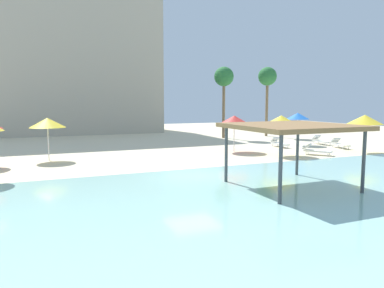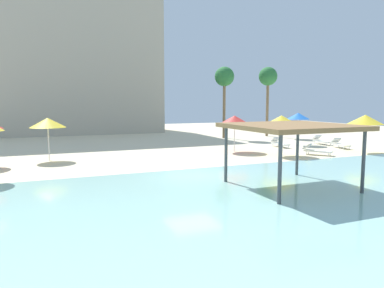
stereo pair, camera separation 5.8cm
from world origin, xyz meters
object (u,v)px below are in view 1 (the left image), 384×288
at_px(palm_tree_0, 267,78).
at_px(shade_pavilion, 291,128).
at_px(beach_umbrella_yellow_4, 47,123).
at_px(lounge_chair_3, 279,143).
at_px(lounge_chair_1, 321,140).
at_px(lounge_chair_0, 315,150).
at_px(lounge_chair_4, 339,144).
at_px(beach_umbrella_red_1, 234,120).
at_px(beach_umbrella_yellow_5, 281,120).
at_px(beach_umbrella_yellow_0, 365,120).
at_px(palm_tree_1, 224,79).
at_px(beach_umbrella_blue_6, 298,116).

bearing_deg(palm_tree_0, shade_pavilion, -122.22).
distance_m(beach_umbrella_yellow_4, lounge_chair_3, 17.20).
height_order(beach_umbrella_yellow_4, lounge_chair_1, beach_umbrella_yellow_4).
height_order(shade_pavilion, lounge_chair_0, shade_pavilion).
distance_m(lounge_chair_4, palm_tree_0, 12.00).
xyz_separation_m(beach_umbrella_red_1, beach_umbrella_yellow_5, (1.91, -2.90, 0.08)).
relative_size(beach_umbrella_yellow_5, lounge_chair_0, 1.40).
height_order(beach_umbrella_yellow_0, palm_tree_0, palm_tree_0).
xyz_separation_m(beach_umbrella_yellow_4, lounge_chair_0, (16.67, -4.56, -1.98)).
height_order(beach_umbrella_yellow_0, lounge_chair_4, beach_umbrella_yellow_0).
bearing_deg(lounge_chair_1, beach_umbrella_red_1, -79.88).
distance_m(beach_umbrella_yellow_4, palm_tree_1, 18.72).
xyz_separation_m(lounge_chair_1, lounge_chair_4, (-0.40, -2.48, 0.00)).
distance_m(lounge_chair_0, lounge_chair_4, 4.87).
height_order(lounge_chair_0, palm_tree_0, palm_tree_0).
xyz_separation_m(beach_umbrella_yellow_4, beach_umbrella_yellow_5, (14.35, -3.82, 0.04)).
bearing_deg(palm_tree_1, lounge_chair_1, -58.51).
height_order(beach_umbrella_red_1, beach_umbrella_blue_6, beach_umbrella_blue_6).
xyz_separation_m(shade_pavilion, beach_umbrella_red_1, (3.49, 10.78, -0.24)).
bearing_deg(beach_umbrella_yellow_4, lounge_chair_1, 0.33).
bearing_deg(palm_tree_0, beach_umbrella_yellow_0, -93.98).
bearing_deg(lounge_chair_4, shade_pavilion, -37.91).
height_order(beach_umbrella_red_1, lounge_chair_0, beach_umbrella_red_1).
bearing_deg(lounge_chair_1, shade_pavilion, -42.99).
distance_m(beach_umbrella_yellow_5, lounge_chair_1, 8.33).
height_order(beach_umbrella_blue_6, lounge_chair_0, beach_umbrella_blue_6).
relative_size(shade_pavilion, lounge_chair_1, 2.39).
height_order(beach_umbrella_yellow_0, beach_umbrella_yellow_5, beach_umbrella_yellow_5).
xyz_separation_m(beach_umbrella_blue_6, palm_tree_1, (-2.92, 7.54, 3.42)).
bearing_deg(beach_umbrella_yellow_0, lounge_chair_3, 124.78).
bearing_deg(beach_umbrella_blue_6, beach_umbrella_yellow_0, -77.81).
distance_m(lounge_chair_0, palm_tree_0, 14.79).
relative_size(beach_umbrella_yellow_0, palm_tree_0, 0.38).
relative_size(lounge_chair_1, palm_tree_0, 0.27).
bearing_deg(lounge_chair_1, lounge_chair_3, -85.61).
relative_size(beach_umbrella_red_1, beach_umbrella_yellow_4, 0.99).
distance_m(beach_umbrella_yellow_4, lounge_chair_0, 17.40).
bearing_deg(palm_tree_0, beach_umbrella_yellow_5, -120.73).
height_order(beach_umbrella_yellow_0, beach_umbrella_blue_6, beach_umbrella_yellow_0).
height_order(lounge_chair_1, lounge_chair_4, same).
bearing_deg(lounge_chair_3, lounge_chair_1, 94.06).
relative_size(beach_umbrella_yellow_5, lounge_chair_4, 1.35).
xyz_separation_m(beach_umbrella_red_1, lounge_chair_1, (8.96, 1.04, -1.93)).
xyz_separation_m(shade_pavilion, palm_tree_1, (7.50, 19.91, 3.31)).
xyz_separation_m(beach_umbrella_blue_6, palm_tree_0, (2.15, 7.56, 3.57)).
height_order(beach_umbrella_yellow_0, beach_umbrella_red_1, beach_umbrella_yellow_0).
bearing_deg(lounge_chair_0, beach_umbrella_yellow_4, -138.48).
height_order(lounge_chair_1, lounge_chair_3, same).
height_order(lounge_chair_0, lounge_chair_1, same).
bearing_deg(palm_tree_1, beach_umbrella_yellow_4, -153.48).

